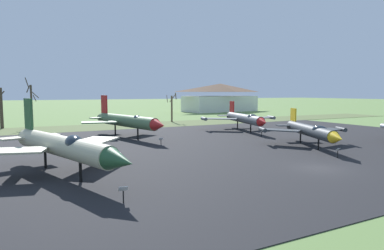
{
  "coord_description": "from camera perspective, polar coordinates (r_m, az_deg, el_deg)",
  "views": [
    {
      "loc": [
        -22.76,
        -20.03,
        6.55
      ],
      "look_at": [
        -4.01,
        16.05,
        2.59
      ],
      "focal_mm": 31.32,
      "sensor_mm": 36.0,
      "label": 1
    }
  ],
  "objects": [
    {
      "name": "ground_plane",
      "position": [
        31.02,
        20.86,
        -7.0
      ],
      "size": [
        600.0,
        600.0,
        0.0
      ],
      "primitive_type": "plane",
      "color": "#607F42"
    },
    {
      "name": "asphalt_apron",
      "position": [
        41.57,
        6.14,
        -3.5
      ],
      "size": [
        74.82,
        47.15,
        0.05
      ],
      "primitive_type": "cube",
      "color": "black",
      "rests_on": "ground"
    },
    {
      "name": "grass_verge_strip",
      "position": [
        68.0,
        -7.78,
        0.01
      ],
      "size": [
        134.82,
        12.0,
        0.06
      ],
      "primitive_type": "cube",
      "color": "#576439",
      "rests_on": "ground"
    },
    {
      "name": "jet_fighter_front_left",
      "position": [
        42.49,
        19.49,
        -0.89
      ],
      "size": [
        10.71,
        13.77,
        4.42
      ],
      "color": "#33383D",
      "rests_on": "ground"
    },
    {
      "name": "info_placard_front_left",
      "position": [
        36.23,
        23.56,
        -4.24
      ],
      "size": [
        0.53,
        0.34,
        1.07
      ],
      "color": "black",
      "rests_on": "ground"
    },
    {
      "name": "jet_fighter_front_right",
      "position": [
        57.08,
        8.92,
        1.13
      ],
      "size": [
        13.39,
        15.47,
        4.95
      ],
      "color": "#565B60",
      "rests_on": "ground"
    },
    {
      "name": "info_placard_front_right",
      "position": [
        50.61,
        11.76,
        -1.32
      ],
      "size": [
        0.64,
        0.36,
        0.92
      ],
      "color": "black",
      "rests_on": "ground"
    },
    {
      "name": "jet_fighter_rear_center",
      "position": [
        49.14,
        -11.02,
        0.72
      ],
      "size": [
        11.6,
        17.51,
        6.11
      ],
      "color": "#4C6B47",
      "rests_on": "ground"
    },
    {
      "name": "info_placard_rear_center",
      "position": [
        41.93,
        -5.31,
        -2.64
      ],
      "size": [
        0.53,
        0.24,
        0.95
      ],
      "color": "black",
      "rests_on": "ground"
    },
    {
      "name": "jet_fighter_rear_right",
      "position": [
        27.88,
        -21.01,
        -3.35
      ],
      "size": [
        12.31,
        17.05,
        6.02
      ],
      "color": "#B7B293",
      "rests_on": "ground"
    },
    {
      "name": "info_placard_rear_right",
      "position": [
        20.48,
        -11.62,
        -11.22
      ],
      "size": [
        0.58,
        0.33,
        1.07
      ],
      "color": "black",
      "rests_on": "ground"
    },
    {
      "name": "bare_tree_left_of_center",
      "position": [
        69.4,
        -29.81,
        2.7
      ],
      "size": [
        2.18,
        2.07,
        7.7
      ],
      "color": "#42382D",
      "rests_on": "ground"
    },
    {
      "name": "bare_tree_center",
      "position": [
        71.11,
        -25.69,
        3.37
      ],
      "size": [
        2.35,
        2.21,
        9.41
      ],
      "color": "#42382D",
      "rests_on": "ground"
    },
    {
      "name": "bare_tree_right_of_center",
      "position": [
        74.15,
        -3.45,
        3.08
      ],
      "size": [
        2.72,
        2.68,
        6.51
      ],
      "color": "brown",
      "rests_on": "ground"
    },
    {
      "name": "visitor_building",
      "position": [
        116.76,
        4.85,
        4.64
      ],
      "size": [
        28.13,
        14.45,
        9.61
      ],
      "color": "silver",
      "rests_on": "ground"
    }
  ]
}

